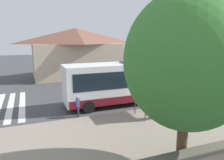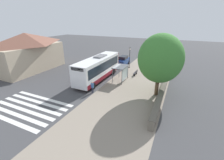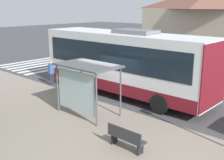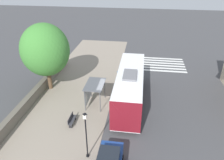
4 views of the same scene
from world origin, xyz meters
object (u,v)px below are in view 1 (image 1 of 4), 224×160
bench (208,110)px  shade_tree (187,61)px  street_lamp_near (220,75)px  bus (126,82)px  parked_car_behind_bus (215,86)px  bus_shelter (158,89)px  pedestrian (78,105)px

bench → shade_tree: (-4.64, 6.20, 4.46)m
street_lamp_near → bench: bearing=123.4°
bus → shade_tree: size_ratio=1.38×
bus → parked_car_behind_bus: bearing=-94.6°
street_lamp_near → shade_tree: shade_tree is taller
bench → bus_shelter: bearing=69.5°
bus → bus_shelter: size_ratio=3.61×
bench → parked_car_behind_bus: 6.82m
parked_car_behind_bus → street_lamp_near: bearing=141.3°
street_lamp_near → parked_car_behind_bus: 2.90m
bus_shelter → bench: size_ratio=1.96×
bus_shelter → pedestrian: bearing=70.3°
street_lamp_near → shade_tree: (-7.09, 9.91, 2.41)m
bus → shade_tree: bearing=169.7°
bus_shelter → street_lamp_near: street_lamp_near is taller
bench → street_lamp_near: bearing=-56.6°
bus → pedestrian: 5.20m
pedestrian → shade_tree: bearing=-159.3°
bus_shelter → street_lamp_near: (1.09, -7.34, 0.45)m
bus_shelter → shade_tree: size_ratio=0.38×
bench → parked_car_behind_bus: (4.34, -5.23, 0.47)m
bus_shelter → parked_car_behind_bus: size_ratio=0.73×
bus_shelter → parked_car_behind_bus: bus_shelter is taller
bus → bench: bus is taller
bus_shelter → pedestrian: 6.05m
shade_tree → bench: bearing=-53.2°
bus_shelter → bench: bus_shelter is taller
bus → parked_car_behind_bus: 9.76m
pedestrian → parked_car_behind_bus: 14.49m
bus_shelter → bus: bearing=12.1°
bus_shelter → shade_tree: bearing=156.8°
pedestrian → parked_car_behind_bus: (0.98, -14.46, -0.01)m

